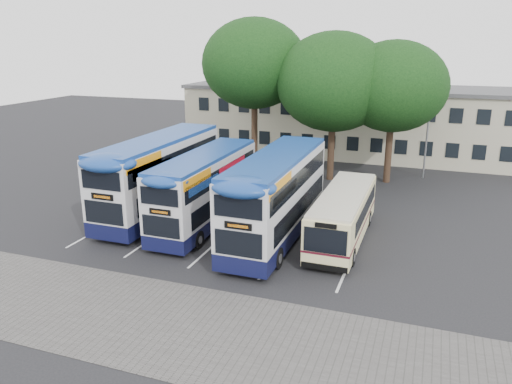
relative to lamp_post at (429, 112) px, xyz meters
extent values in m
plane|color=black|center=(-6.00, -19.97, -5.08)|extent=(120.00, 120.00, 0.00)
cube|color=#595654|center=(-8.00, -24.97, -5.08)|extent=(40.00, 6.00, 0.01)
cube|color=silver|center=(-16.75, -14.97, -5.08)|extent=(0.12, 11.00, 0.01)
cube|color=silver|center=(-13.25, -14.97, -5.08)|extent=(0.12, 11.00, 0.01)
cube|color=silver|center=(-9.75, -14.97, -5.08)|extent=(0.12, 11.00, 0.01)
cube|color=silver|center=(-6.25, -14.97, -5.08)|extent=(0.12, 11.00, 0.01)
cube|color=silver|center=(-2.75, -14.97, -5.08)|extent=(0.12, 11.00, 0.01)
cube|color=#BEB499|center=(-6.00, 7.03, -2.08)|extent=(32.00, 8.00, 6.00)
cube|color=#4C4C4F|center=(-6.00, 7.03, 0.97)|extent=(32.40, 8.40, 0.30)
cube|color=black|center=(-6.00, 3.01, -3.38)|extent=(30.00, 0.06, 1.20)
cube|color=black|center=(-6.00, 3.01, -0.58)|extent=(30.00, 0.06, 1.20)
cylinder|color=gray|center=(0.00, 0.03, -0.58)|extent=(0.14, 0.14, 9.00)
cube|color=gray|center=(0.00, 0.03, 3.92)|extent=(0.12, 0.80, 0.12)
cube|color=gray|center=(0.00, -0.37, 3.87)|extent=(0.25, 0.50, 0.12)
cylinder|color=black|center=(-13.07, -2.21, -1.96)|extent=(0.50, 0.50, 6.24)
ellipsoid|color=black|center=(-13.07, -2.21, 3.40)|extent=(8.11, 8.11, 6.89)
cylinder|color=black|center=(-6.71, -2.78, -2.39)|extent=(0.50, 0.50, 5.38)
ellipsoid|color=black|center=(-6.71, -2.78, 2.24)|extent=(8.45, 8.45, 7.18)
cylinder|color=black|center=(-2.55, -2.12, -2.49)|extent=(0.50, 0.50, 5.20)
ellipsoid|color=black|center=(-2.55, -2.12, 1.98)|extent=(7.62, 7.62, 6.47)
cube|color=#0E1136|center=(-14.86, -14.01, -4.34)|extent=(2.66, 11.19, 0.85)
cube|color=silver|center=(-14.86, -14.01, -2.26)|extent=(2.66, 11.19, 3.30)
cube|color=navy|center=(-14.86, -14.01, -0.56)|extent=(2.61, 10.96, 0.32)
cube|color=black|center=(-14.86, -13.69, -3.17)|extent=(2.70, 9.91, 1.07)
cube|color=black|center=(-14.86, -14.01, -1.52)|extent=(2.70, 10.55, 0.96)
cube|color=orange|center=(-13.51, -17.68, -0.93)|extent=(0.02, 3.41, 0.59)
cube|color=black|center=(-14.86, -19.63, -2.37)|extent=(1.28, 0.06, 0.32)
cylinder|color=black|center=(-16.06, -10.76, -4.55)|extent=(0.32, 1.07, 1.07)
cylinder|color=black|center=(-13.65, -10.76, -4.55)|extent=(0.32, 1.07, 1.07)
cylinder|color=black|center=(-16.06, -17.68, -4.55)|extent=(0.32, 1.07, 1.07)
cylinder|color=black|center=(-13.65, -17.68, -4.55)|extent=(0.32, 1.07, 1.07)
cube|color=#0E1136|center=(-11.42, -14.90, -4.42)|extent=(2.37, 9.94, 0.76)
cube|color=silver|center=(-11.42, -14.90, -2.58)|extent=(2.37, 9.94, 2.93)
cube|color=navy|center=(-11.42, -14.90, -1.06)|extent=(2.32, 9.74, 0.28)
cube|color=black|center=(-11.42, -14.62, -3.38)|extent=(2.41, 8.80, 0.95)
cube|color=black|center=(-11.42, -14.90, -1.91)|extent=(2.41, 9.37, 0.85)
cube|color=orange|center=(-10.23, -18.17, -1.39)|extent=(0.02, 3.03, 0.52)
cube|color=black|center=(-11.42, -19.90, -2.67)|extent=(1.14, 0.06, 0.28)
cylinder|color=black|center=(-12.49, -12.02, -4.61)|extent=(0.28, 0.95, 0.95)
cylinder|color=black|center=(-10.35, -12.02, -4.61)|extent=(0.28, 0.95, 0.95)
cylinder|color=black|center=(-12.49, -18.17, -4.61)|extent=(0.28, 0.95, 0.95)
cylinder|color=black|center=(-10.35, -18.17, -4.61)|extent=(0.28, 0.95, 0.95)
cube|color=#B20B21|center=(-10.22, -13.72, -1.91)|extent=(0.02, 3.79, 0.80)
cube|color=#0E1136|center=(-7.00, -15.46, -4.36)|extent=(2.60, 10.91, 0.83)
cube|color=silver|center=(-7.00, -15.46, -2.33)|extent=(2.60, 10.91, 3.22)
cube|color=navy|center=(-7.00, -15.46, -0.67)|extent=(2.54, 10.69, 0.31)
cube|color=black|center=(-7.00, -15.15, -3.21)|extent=(2.64, 9.66, 1.04)
cube|color=black|center=(-7.00, -15.46, -1.60)|extent=(2.64, 10.28, 0.93)
cube|color=orange|center=(-5.69, -19.05, -1.03)|extent=(0.02, 3.32, 0.57)
cube|color=black|center=(-7.00, -20.95, -2.44)|extent=(1.25, 0.06, 0.31)
cylinder|color=black|center=(-8.18, -12.30, -4.57)|extent=(0.31, 1.04, 1.04)
cylinder|color=black|center=(-5.83, -12.30, -4.57)|extent=(0.31, 1.04, 1.04)
cylinder|color=black|center=(-8.18, -19.05, -4.57)|extent=(0.31, 1.04, 1.04)
cylinder|color=black|center=(-5.83, -19.05, -4.57)|extent=(0.31, 1.04, 1.04)
cube|color=#F3E6A2|center=(-3.61, -14.58, -3.69)|extent=(2.22, 8.86, 2.26)
cube|color=beige|center=(-3.61, -14.58, -2.51)|extent=(2.13, 8.51, 0.18)
cube|color=black|center=(-3.61, -14.14, -3.31)|extent=(2.26, 7.09, 0.80)
cube|color=#50101D|center=(-3.61, -14.58, -4.07)|extent=(2.25, 8.88, 0.11)
cube|color=black|center=(-3.61, -19.03, -3.40)|extent=(1.95, 0.06, 1.15)
cylinder|color=black|center=(-4.61, -17.59, -4.64)|extent=(0.27, 0.89, 0.89)
cylinder|color=black|center=(-2.60, -17.59, -4.64)|extent=(0.27, 0.89, 0.89)
cylinder|color=black|center=(-4.61, -11.92, -4.64)|extent=(0.27, 0.89, 0.89)
cylinder|color=black|center=(-2.60, -11.92, -4.64)|extent=(0.27, 0.89, 0.89)
camera|label=1|loc=(0.46, -39.39, 5.17)|focal=35.00mm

